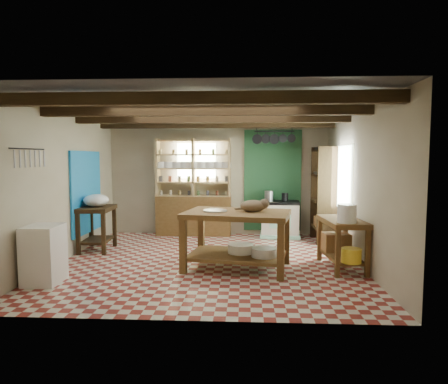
# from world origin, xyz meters

# --- Properties ---
(floor) EXTENTS (5.00, 5.00, 0.02)m
(floor) POSITION_xyz_m (0.00, 0.00, -0.01)
(floor) COLOR maroon
(floor) RESTS_ON ground
(ceiling) EXTENTS (5.00, 5.00, 0.02)m
(ceiling) POSITION_xyz_m (0.00, 0.00, 2.60)
(ceiling) COLOR #49494E
(ceiling) RESTS_ON wall_back
(wall_back) EXTENTS (5.00, 0.04, 2.60)m
(wall_back) POSITION_xyz_m (0.00, 2.50, 1.30)
(wall_back) COLOR #BAB096
(wall_back) RESTS_ON floor
(wall_front) EXTENTS (5.00, 0.04, 2.60)m
(wall_front) POSITION_xyz_m (0.00, -2.50, 1.30)
(wall_front) COLOR #BAB096
(wall_front) RESTS_ON floor
(wall_left) EXTENTS (0.04, 5.00, 2.60)m
(wall_left) POSITION_xyz_m (-2.50, 0.00, 1.30)
(wall_left) COLOR #BAB096
(wall_left) RESTS_ON floor
(wall_right) EXTENTS (0.04, 5.00, 2.60)m
(wall_right) POSITION_xyz_m (2.50, 0.00, 1.30)
(wall_right) COLOR #BAB096
(wall_right) RESTS_ON floor
(ceiling_beams) EXTENTS (5.00, 3.80, 0.15)m
(ceiling_beams) POSITION_xyz_m (0.00, 0.00, 2.48)
(ceiling_beams) COLOR #342312
(ceiling_beams) RESTS_ON ceiling
(blue_wall_patch) EXTENTS (0.04, 1.40, 1.60)m
(blue_wall_patch) POSITION_xyz_m (-2.47, 0.90, 1.10)
(blue_wall_patch) COLOR #1B80D1
(blue_wall_patch) RESTS_ON wall_left
(green_wall_patch) EXTENTS (1.30, 0.04, 2.30)m
(green_wall_patch) POSITION_xyz_m (1.25, 2.47, 1.25)
(green_wall_patch) COLOR #1F4E2B
(green_wall_patch) RESTS_ON wall_back
(window_back) EXTENTS (0.90, 0.02, 0.80)m
(window_back) POSITION_xyz_m (-0.50, 2.48, 1.70)
(window_back) COLOR white
(window_back) RESTS_ON wall_back
(window_right) EXTENTS (0.02, 1.30, 1.20)m
(window_right) POSITION_xyz_m (2.48, 1.00, 1.40)
(window_right) COLOR white
(window_right) RESTS_ON wall_right
(utensil_rail) EXTENTS (0.06, 0.90, 0.28)m
(utensil_rail) POSITION_xyz_m (-2.44, -1.20, 1.78)
(utensil_rail) COLOR black
(utensil_rail) RESTS_ON wall_left
(pot_rack) EXTENTS (0.86, 0.12, 0.36)m
(pot_rack) POSITION_xyz_m (1.25, 2.05, 2.18)
(pot_rack) COLOR black
(pot_rack) RESTS_ON ceiling
(shelving_unit) EXTENTS (1.70, 0.34, 2.20)m
(shelving_unit) POSITION_xyz_m (-0.55, 2.31, 1.10)
(shelving_unit) COLOR tan
(shelving_unit) RESTS_ON floor
(tall_rack) EXTENTS (0.40, 0.86, 2.00)m
(tall_rack) POSITION_xyz_m (2.28, 1.80, 1.00)
(tall_rack) COLOR #342312
(tall_rack) RESTS_ON floor
(work_table) EXTENTS (1.80, 1.37, 0.92)m
(work_table) POSITION_xyz_m (0.50, -0.41, 0.46)
(work_table) COLOR brown
(work_table) RESTS_ON floor
(stove) EXTENTS (0.86, 0.61, 0.81)m
(stove) POSITION_xyz_m (1.40, 2.15, 0.41)
(stove) COLOR beige
(stove) RESTS_ON floor
(prep_table) EXTENTS (0.62, 0.87, 0.85)m
(prep_table) POSITION_xyz_m (-2.20, 0.69, 0.42)
(prep_table) COLOR #342312
(prep_table) RESTS_ON floor
(white_cabinet) EXTENTS (0.47, 0.56, 0.83)m
(white_cabinet) POSITION_xyz_m (-2.22, -1.29, 0.41)
(white_cabinet) COLOR white
(white_cabinet) RESTS_ON floor
(right_counter) EXTENTS (0.64, 1.15, 0.80)m
(right_counter) POSITION_xyz_m (2.18, -0.30, 0.40)
(right_counter) COLOR brown
(right_counter) RESTS_ON floor
(cat) EXTENTS (0.41, 0.32, 0.19)m
(cat) POSITION_xyz_m (0.75, -0.41, 1.01)
(cat) COLOR #846A4C
(cat) RESTS_ON work_table
(steel_tray) EXTENTS (0.44, 0.44, 0.02)m
(steel_tray) POSITION_xyz_m (0.15, -0.39, 0.93)
(steel_tray) COLOR #9F9EA6
(steel_tray) RESTS_ON work_table
(basin_large) EXTENTS (0.48, 0.48, 0.14)m
(basin_large) POSITION_xyz_m (0.56, -0.37, 0.32)
(basin_large) COLOR white
(basin_large) RESTS_ON work_table
(basin_small) EXTENTS (0.46, 0.46, 0.14)m
(basin_small) POSITION_xyz_m (0.92, -0.59, 0.31)
(basin_small) COLOR white
(basin_small) RESTS_ON work_table
(kettle_left) EXTENTS (0.21, 0.21, 0.22)m
(kettle_left) POSITION_xyz_m (1.15, 2.17, 0.92)
(kettle_left) COLOR #9F9EA6
(kettle_left) RESTS_ON stove
(kettle_right) EXTENTS (0.15, 0.15, 0.18)m
(kettle_right) POSITION_xyz_m (1.50, 2.14, 0.90)
(kettle_right) COLOR black
(kettle_right) RESTS_ON stove
(enamel_bowl) EXTENTS (0.50, 0.50, 0.24)m
(enamel_bowl) POSITION_xyz_m (-2.20, 0.69, 0.97)
(enamel_bowl) COLOR white
(enamel_bowl) RESTS_ON prep_table
(white_bucket) EXTENTS (0.30, 0.30, 0.28)m
(white_bucket) POSITION_xyz_m (2.16, -0.65, 0.94)
(white_bucket) COLOR white
(white_bucket) RESTS_ON right_counter
(wicker_basket) EXTENTS (0.45, 0.37, 0.30)m
(wicker_basket) POSITION_xyz_m (2.16, -0.00, 0.36)
(wicker_basket) COLOR #9A6C3E
(wicker_basket) RESTS_ON right_counter
(yellow_tub) EXTENTS (0.32, 0.32, 0.22)m
(yellow_tub) POSITION_xyz_m (2.22, -0.75, 0.32)
(yellow_tub) COLOR yellow
(yellow_tub) RESTS_ON right_counter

